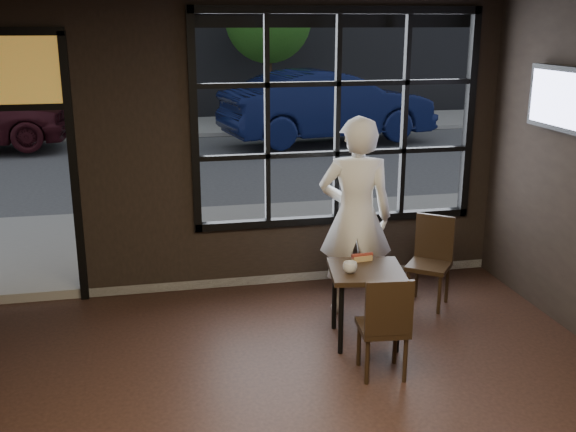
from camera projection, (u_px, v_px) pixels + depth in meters
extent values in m
cube|color=black|center=(337.00, 119.00, 7.08)|extent=(3.06, 0.12, 2.28)
cube|color=#545456|center=(166.00, 95.00, 26.63)|extent=(60.00, 41.00, 0.04)
cube|color=black|center=(365.00, 305.00, 6.03)|extent=(0.73, 0.73, 0.69)
cube|color=black|center=(383.00, 324.00, 5.42)|extent=(0.41, 0.41, 0.88)
cube|color=black|center=(429.00, 263.00, 6.75)|extent=(0.55, 0.55, 0.91)
imported|color=white|center=(356.00, 217.00, 6.48)|extent=(0.80, 0.61, 1.95)
imported|color=silver|center=(350.00, 267.00, 5.84)|extent=(0.14, 0.14, 0.10)
cube|color=black|center=(563.00, 99.00, 6.08)|extent=(0.11, 0.99, 0.58)
imported|color=#0B133C|center=(328.00, 106.00, 15.58)|extent=(5.16, 2.58, 1.63)
cylinder|color=#332114|center=(64.00, 93.00, 17.43)|extent=(0.18, 0.18, 2.02)
sphere|color=#2A641B|center=(57.00, 27.00, 16.97)|extent=(2.20, 2.20, 2.20)
cylinder|color=#332114|center=(269.00, 85.00, 18.76)|extent=(0.20, 0.20, 2.16)
sphere|color=#175C1A|center=(268.00, 19.00, 18.27)|extent=(2.36, 2.36, 2.36)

